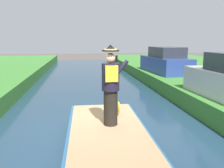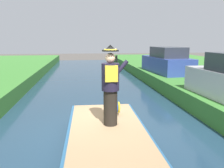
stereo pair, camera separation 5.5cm
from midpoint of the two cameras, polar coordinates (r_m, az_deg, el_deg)
ground_plane at (r=6.50m, az=-1.85°, el=-13.44°), size 80.00×80.00×0.00m
canal_water at (r=6.48m, az=-1.85°, el=-13.04°), size 6.46×48.00×0.10m
boat at (r=5.46m, az=-0.82°, el=-13.76°), size 1.90×4.24×0.61m
person_pirate at (r=5.30m, az=-0.05°, el=-0.45°), size 0.61×0.42×1.85m
parrot_plush at (r=6.14m, az=0.61°, el=-5.41°), size 0.36×0.34×0.57m
parked_car_blue at (r=14.22m, az=13.35°, el=5.31°), size 1.98×4.11×1.50m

